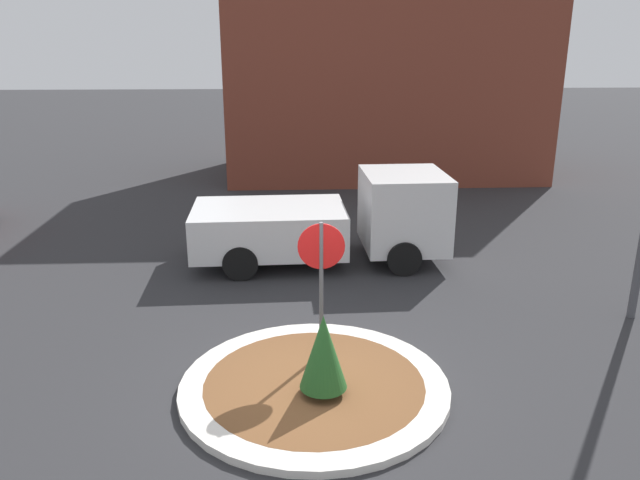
% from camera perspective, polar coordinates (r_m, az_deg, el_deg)
% --- Properties ---
extents(ground_plane, '(120.00, 120.00, 0.00)m').
position_cam_1_polar(ground_plane, '(10.10, -0.53, -13.51)').
color(ground_plane, '#2D2D30').
extents(traffic_island, '(4.23, 4.23, 0.13)m').
position_cam_1_polar(traffic_island, '(10.07, -0.53, -13.20)').
color(traffic_island, silver).
rests_on(traffic_island, ground_plane).
extents(stop_sign, '(0.77, 0.07, 2.48)m').
position_cam_1_polar(stop_sign, '(10.15, 0.12, -2.42)').
color(stop_sign, '#4C4C51').
rests_on(stop_sign, ground_plane).
extents(island_shrub, '(0.72, 0.72, 1.29)m').
position_cam_1_polar(island_shrub, '(9.42, 0.31, -10.17)').
color(island_shrub, brown).
rests_on(island_shrub, traffic_island).
extents(utility_truck, '(6.16, 2.61, 2.18)m').
position_cam_1_polar(utility_truck, '(15.19, 1.13, 1.82)').
color(utility_truck, silver).
rests_on(utility_truck, ground_plane).
extents(storefront_building, '(11.95, 6.07, 7.98)m').
position_cam_1_polar(storefront_building, '(25.40, 5.80, 15.06)').
color(storefront_building, brown).
rests_on(storefront_building, ground_plane).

